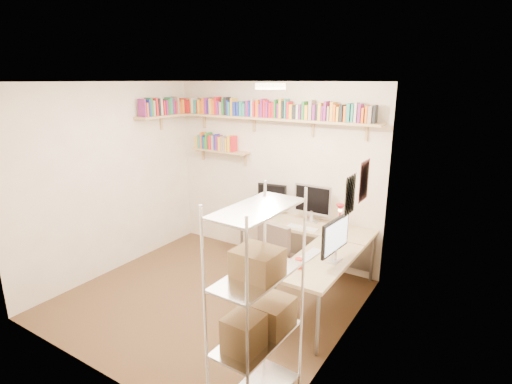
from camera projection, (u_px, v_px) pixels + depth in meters
ground at (209, 298)px, 4.77m from camera, size 3.20×3.20×0.00m
room_shell at (205, 172)px, 4.35m from camera, size 3.24×3.04×2.52m
wall_shelves at (238, 117)px, 5.50m from camera, size 3.12×1.09×0.80m
corner_desk at (300, 231)px, 5.03m from camera, size 1.86×1.81×1.21m
office_chair at (265, 278)px, 4.38m from camera, size 0.53×0.54×1.01m
wire_rack at (258, 305)px, 2.94m from camera, size 0.40×0.78×1.77m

